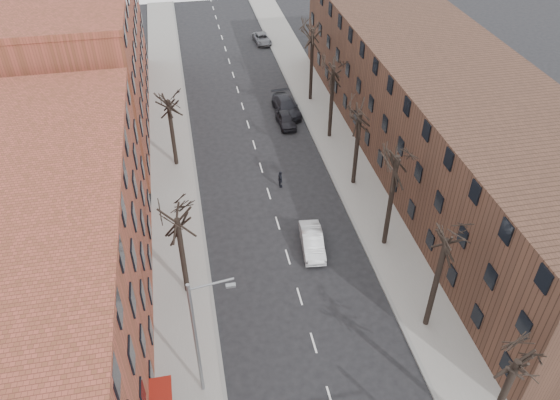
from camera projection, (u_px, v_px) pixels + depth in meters
sidewalk_left at (172, 159)px, 51.31m from camera, size 4.00×90.00×0.15m
sidewalk_right at (336, 141)px, 53.76m from camera, size 4.00×90.00×0.15m
building_left_near at (32, 280)px, 31.00m from camera, size 12.00×26.00×12.00m
building_left_far at (76, 57)px, 52.74m from camera, size 12.00×28.00×14.00m
building_right at (442, 114)px, 48.09m from camera, size 12.00×50.00×10.00m
tree_right_b at (425, 324)px, 36.01m from camera, size 5.20×5.20×10.80m
tree_right_c at (384, 244)px, 42.18m from camera, size 5.20×5.20×11.60m
tree_right_d at (353, 183)px, 48.35m from camera, size 5.20×5.20×10.00m
tree_right_e at (329, 137)px, 54.52m from camera, size 5.20×5.20×10.80m
tree_right_f at (310, 100)px, 60.69m from camera, size 5.20×5.20×11.60m
tree_left_a at (188, 291)px, 38.31m from camera, size 5.20×5.20×9.50m
tree_left_b at (177, 165)px, 50.65m from camera, size 5.20×5.20×9.50m
streetlight at (199, 336)px, 29.13m from camera, size 2.45×0.22×9.03m
silver_sedan at (312, 241)px, 41.29m from camera, size 1.99×4.58×1.46m
parked_car_near at (286, 119)px, 55.92m from camera, size 1.73×4.02×1.35m
parked_car_mid at (286, 106)px, 57.89m from camera, size 2.65×5.57×1.57m
parked_car_far at (262, 39)px, 73.08m from camera, size 2.27×4.33×1.16m
pedestrian_crossing at (280, 179)px, 47.47m from camera, size 0.46×0.97×1.60m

